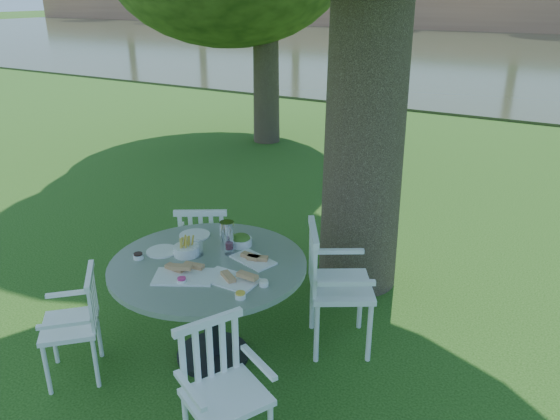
# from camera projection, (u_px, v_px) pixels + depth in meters

# --- Properties ---
(ground) EXTENTS (140.00, 140.00, 0.00)m
(ground) POSITION_uv_depth(u_px,v_px,m) (269.00, 303.00, 5.01)
(ground) COLOR #153D0C
(ground) RESTS_ON ground
(table) EXTENTS (1.44, 1.44, 0.83)m
(table) POSITION_uv_depth(u_px,v_px,m) (209.00, 281.00, 4.02)
(table) COLOR black
(table) RESTS_ON ground
(chair_ne) EXTENTS (0.68, 0.69, 1.02)m
(chair_ne) POSITION_uv_depth(u_px,v_px,m) (328.00, 279.00, 4.21)
(chair_ne) COLOR white
(chair_ne) RESTS_ON ground
(chair_nw) EXTENTS (0.61, 0.60, 0.91)m
(chair_nw) POSITION_uv_depth(u_px,v_px,m) (204.00, 245.00, 4.92)
(chair_nw) COLOR white
(chair_nw) RESTS_ON ground
(chair_sw) EXTENTS (0.57, 0.57, 0.83)m
(chair_sw) POSITION_uv_depth(u_px,v_px,m) (81.00, 317.00, 3.92)
(chair_sw) COLOR white
(chair_sw) RESTS_ON ground
(chair_se) EXTENTS (0.57, 0.59, 0.88)m
(chair_se) POSITION_uv_depth(u_px,v_px,m) (219.00, 380.00, 3.23)
(chair_se) COLOR white
(chair_se) RESTS_ON ground
(tableware) EXTENTS (1.08, 0.92, 0.22)m
(tableware) POSITION_uv_depth(u_px,v_px,m) (211.00, 251.00, 4.03)
(tableware) COLOR white
(tableware) RESTS_ON table
(river) EXTENTS (100.00, 28.00, 0.12)m
(river) POSITION_uv_depth(u_px,v_px,m) (544.00, 57.00, 23.49)
(river) COLOR #313620
(river) RESTS_ON ground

